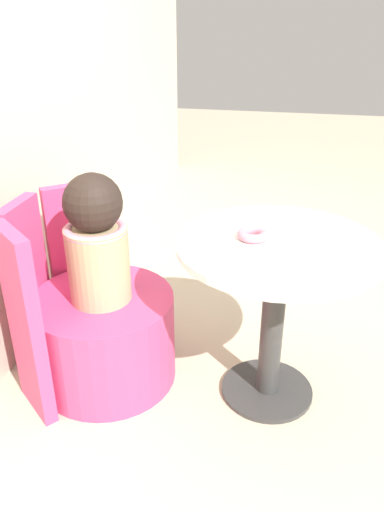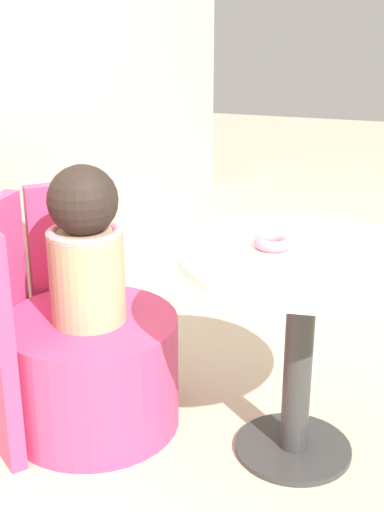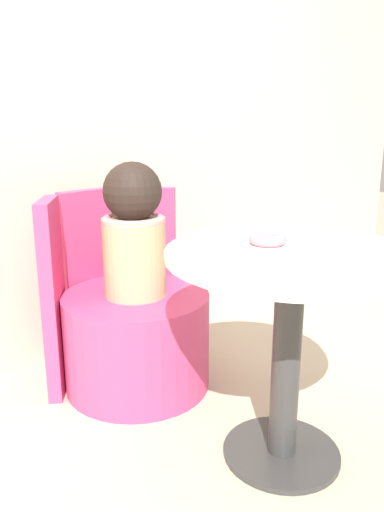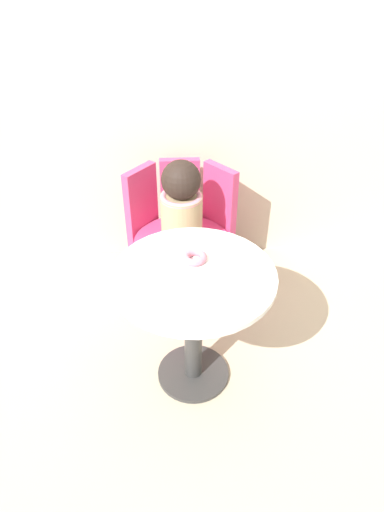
{
  "view_description": "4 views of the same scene",
  "coord_description": "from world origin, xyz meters",
  "px_view_note": "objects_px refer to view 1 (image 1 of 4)",
  "views": [
    {
      "loc": [
        -1.53,
        0.0,
        1.38
      ],
      "look_at": [
        0.05,
        0.34,
        0.57
      ],
      "focal_mm": 35.0,
      "sensor_mm": 36.0,
      "label": 1
    },
    {
      "loc": [
        -1.83,
        -0.21,
        1.36
      ],
      "look_at": [
        0.06,
        0.37,
        0.6
      ],
      "focal_mm": 50.0,
      "sensor_mm": 36.0,
      "label": 2
    },
    {
      "loc": [
        -1.11,
        -0.71,
        1.01
      ],
      "look_at": [
        -0.02,
        0.36,
        0.59
      ],
      "focal_mm": 35.0,
      "sensor_mm": 36.0,
      "label": 3
    },
    {
      "loc": [
        -0.04,
        -1.47,
        1.87
      ],
      "look_at": [
        0.05,
        0.32,
        0.53
      ],
      "focal_mm": 32.0,
      "sensor_mm": 36.0,
      "label": 4
    }
  ],
  "objects_px": {
    "round_table": "(276,283)",
    "tub_chair": "(106,337)",
    "donut": "(253,235)",
    "child_figure": "(96,241)"
  },
  "relations": [
    {
      "from": "child_figure",
      "to": "donut",
      "type": "xyz_separation_m",
      "value": [
        0.04,
        -0.56,
        0.06
      ]
    },
    {
      "from": "tub_chair",
      "to": "donut",
      "type": "relative_size",
      "value": 5.06
    },
    {
      "from": "round_table",
      "to": "donut",
      "type": "height_order",
      "value": "donut"
    },
    {
      "from": "child_figure",
      "to": "donut",
      "type": "relative_size",
      "value": 4.49
    },
    {
      "from": "round_table",
      "to": "tub_chair",
      "type": "xyz_separation_m",
      "value": [
        -0.03,
        0.66,
        -0.31
      ]
    },
    {
      "from": "child_figure",
      "to": "donut",
      "type": "bearing_deg",
      "value": -85.92
    },
    {
      "from": "donut",
      "to": "tub_chair",
      "type": "bearing_deg",
      "value": 94.08
    },
    {
      "from": "round_table",
      "to": "tub_chair",
      "type": "relative_size",
      "value": 1.28
    },
    {
      "from": "tub_chair",
      "to": "round_table",
      "type": "bearing_deg",
      "value": -87.25
    },
    {
      "from": "tub_chair",
      "to": "child_figure",
      "type": "relative_size",
      "value": 1.13
    }
  ]
}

